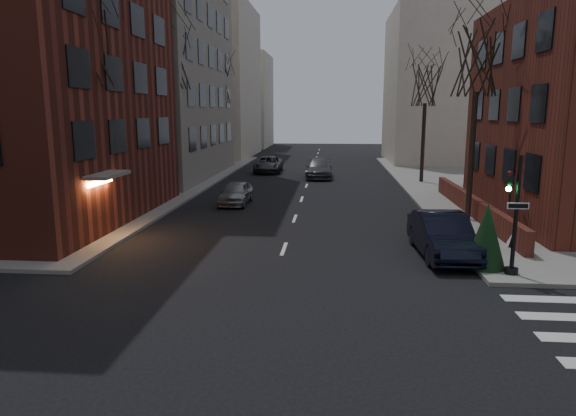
{
  "coord_description": "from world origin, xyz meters",
  "views": [
    {
      "loc": [
        1.93,
        -8.19,
        5.57
      ],
      "look_at": [
        0.3,
        10.47,
        2.0
      ],
      "focal_mm": 32.0,
      "sensor_mm": 36.0,
      "label": 1
    }
  ],
  "objects_px": {
    "tree_right_b": "(426,83)",
    "parked_sedan": "(442,235)",
    "traffic_signal": "(513,223)",
    "evergreen_shrub": "(487,235)",
    "tree_left_b": "(171,59)",
    "car_lane_far": "(268,164)",
    "car_lane_silver": "(236,193)",
    "car_lane_gray": "(319,169)",
    "sandwich_board": "(515,236)",
    "streetlamp_far": "(230,124)",
    "tree_left_c": "(218,84)",
    "streetlamp_near": "(163,133)",
    "tree_right_a": "(478,58)",
    "tree_left_a": "(85,42)"
  },
  "relations": [
    {
      "from": "tree_left_b",
      "to": "car_lane_far",
      "type": "relative_size",
      "value": 2.08
    },
    {
      "from": "traffic_signal",
      "to": "car_lane_far",
      "type": "xyz_separation_m",
      "value": [
        -11.87,
        29.28,
        -1.19
      ]
    },
    {
      "from": "tree_left_a",
      "to": "parked_sedan",
      "type": "relative_size",
      "value": 2.01
    },
    {
      "from": "car_lane_silver",
      "to": "tree_right_b",
      "type": "bearing_deg",
      "value": 39.36
    },
    {
      "from": "streetlamp_far",
      "to": "tree_left_b",
      "type": "bearing_deg",
      "value": -92.15
    },
    {
      "from": "tree_left_a",
      "to": "tree_left_c",
      "type": "distance_m",
      "value": 26.0
    },
    {
      "from": "car_lane_gray",
      "to": "tree_left_c",
      "type": "bearing_deg",
      "value": 150.43
    },
    {
      "from": "car_lane_silver",
      "to": "car_lane_far",
      "type": "relative_size",
      "value": 0.78
    },
    {
      "from": "car_lane_far",
      "to": "tree_left_a",
      "type": "bearing_deg",
      "value": -103.09
    },
    {
      "from": "tree_right_a",
      "to": "evergreen_shrub",
      "type": "bearing_deg",
      "value": -100.19
    },
    {
      "from": "traffic_signal",
      "to": "car_lane_silver",
      "type": "bearing_deg",
      "value": 132.43
    },
    {
      "from": "streetlamp_near",
      "to": "car_lane_far",
      "type": "xyz_separation_m",
      "value": [
        4.27,
        16.28,
        -3.52
      ]
    },
    {
      "from": "tree_left_b",
      "to": "tree_left_c",
      "type": "xyz_separation_m",
      "value": [
        0.0,
        14.0,
        -0.88
      ]
    },
    {
      "from": "tree_right_b",
      "to": "sandwich_board",
      "type": "relative_size",
      "value": 10.91
    },
    {
      "from": "car_lane_silver",
      "to": "sandwich_board",
      "type": "bearing_deg",
      "value": -34.18
    },
    {
      "from": "tree_left_c",
      "to": "tree_right_b",
      "type": "relative_size",
      "value": 1.06
    },
    {
      "from": "tree_right_a",
      "to": "sandwich_board",
      "type": "relative_size",
      "value": 11.56
    },
    {
      "from": "tree_left_b",
      "to": "parked_sedan",
      "type": "bearing_deg",
      "value": -44.03
    },
    {
      "from": "streetlamp_near",
      "to": "car_lane_gray",
      "type": "distance_m",
      "value": 15.98
    },
    {
      "from": "car_lane_silver",
      "to": "car_lane_gray",
      "type": "xyz_separation_m",
      "value": [
        4.65,
        12.85,
        0.08
      ]
    },
    {
      "from": "parked_sedan",
      "to": "streetlamp_near",
      "type": "bearing_deg",
      "value": 140.91
    },
    {
      "from": "tree_right_b",
      "to": "streetlamp_far",
      "type": "height_order",
      "value": "tree_right_b"
    },
    {
      "from": "car_lane_far",
      "to": "sandwich_board",
      "type": "xyz_separation_m",
      "value": [
        13.25,
        -25.58,
        -0.15
      ]
    },
    {
      "from": "traffic_signal",
      "to": "tree_left_a",
      "type": "relative_size",
      "value": 0.39
    },
    {
      "from": "tree_left_b",
      "to": "streetlamp_far",
      "type": "bearing_deg",
      "value": 87.85
    },
    {
      "from": "tree_left_b",
      "to": "tree_right_a",
      "type": "relative_size",
      "value": 1.11
    },
    {
      "from": "tree_right_b",
      "to": "car_lane_far",
      "type": "height_order",
      "value": "tree_right_b"
    },
    {
      "from": "traffic_signal",
      "to": "streetlamp_far",
      "type": "distance_m",
      "value": 36.81
    },
    {
      "from": "sandwich_board",
      "to": "tree_left_c",
      "type": "bearing_deg",
      "value": 134.64
    },
    {
      "from": "streetlamp_far",
      "to": "car_lane_gray",
      "type": "xyz_separation_m",
      "value": [
        9.0,
        -7.26,
        -3.46
      ]
    },
    {
      "from": "traffic_signal",
      "to": "car_lane_gray",
      "type": "height_order",
      "value": "traffic_signal"
    },
    {
      "from": "tree_left_b",
      "to": "evergreen_shrub",
      "type": "bearing_deg",
      "value": -45.44
    },
    {
      "from": "car_lane_silver",
      "to": "traffic_signal",
      "type": "bearing_deg",
      "value": -46.83
    },
    {
      "from": "traffic_signal",
      "to": "car_lane_silver",
      "type": "distance_m",
      "value": 17.52
    },
    {
      "from": "tree_right_a",
      "to": "car_lane_silver",
      "type": "bearing_deg",
      "value": 162.9
    },
    {
      "from": "tree_right_a",
      "to": "streetlamp_near",
      "type": "distance_m",
      "value": 17.87
    },
    {
      "from": "tree_left_c",
      "to": "car_lane_gray",
      "type": "height_order",
      "value": "tree_left_c"
    },
    {
      "from": "parked_sedan",
      "to": "traffic_signal",
      "type": "bearing_deg",
      "value": -58.25
    },
    {
      "from": "tree_left_a",
      "to": "sandwich_board",
      "type": "bearing_deg",
      "value": -4.12
    },
    {
      "from": "tree_left_a",
      "to": "tree_left_c",
      "type": "bearing_deg",
      "value": 90.0
    },
    {
      "from": "tree_right_b",
      "to": "car_lane_silver",
      "type": "height_order",
      "value": "tree_right_b"
    },
    {
      "from": "tree_left_a",
      "to": "car_lane_far",
      "type": "height_order",
      "value": "tree_left_a"
    },
    {
      "from": "streetlamp_near",
      "to": "car_lane_far",
      "type": "relative_size",
      "value": 1.21
    },
    {
      "from": "tree_left_a",
      "to": "parked_sedan",
      "type": "height_order",
      "value": "tree_left_a"
    },
    {
      "from": "traffic_signal",
      "to": "evergreen_shrub",
      "type": "relative_size",
      "value": 1.74
    },
    {
      "from": "streetlamp_near",
      "to": "evergreen_shrub",
      "type": "xyz_separation_m",
      "value": [
        15.5,
        -12.35,
        -2.94
      ]
    },
    {
      "from": "sandwich_board",
      "to": "parked_sedan",
      "type": "bearing_deg",
      "value": -147.99
    },
    {
      "from": "tree_right_b",
      "to": "parked_sedan",
      "type": "distance_m",
      "value": 21.74
    },
    {
      "from": "tree_left_c",
      "to": "car_lane_silver",
      "type": "relative_size",
      "value": 2.39
    },
    {
      "from": "tree_left_b",
      "to": "sandwich_board",
      "type": "height_order",
      "value": "tree_left_b"
    }
  ]
}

